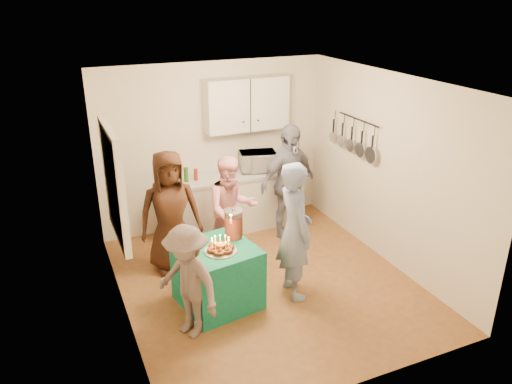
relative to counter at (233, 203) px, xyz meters
name	(u,v)px	position (x,y,z in m)	size (l,w,h in m)	color
floor	(267,282)	(-0.20, -1.70, -0.43)	(4.00, 4.00, 0.00)	brown
ceiling	(269,83)	(-0.20, -1.70, 2.17)	(4.00, 4.00, 0.00)	white
back_wall	(214,146)	(-0.20, 0.30, 0.87)	(3.60, 3.60, 0.00)	silver
left_wall	(116,216)	(-2.00, -1.70, 0.87)	(4.00, 4.00, 0.00)	silver
right_wall	(389,171)	(1.60, -1.70, 0.87)	(4.00, 4.00, 0.00)	silver
window_night	(112,184)	(-1.97, -1.40, 1.12)	(0.04, 1.00, 1.20)	black
counter	(233,203)	(0.00, 0.00, 0.00)	(2.20, 0.58, 0.86)	white
countertop	(233,176)	(0.00, 0.00, 0.46)	(2.24, 0.62, 0.05)	beige
upper_cabinet	(247,104)	(0.30, 0.15, 1.52)	(1.30, 0.30, 0.80)	white
pot_rack	(356,137)	(1.52, -1.00, 1.17)	(0.12, 1.00, 0.60)	black
microwave	(258,161)	(0.42, 0.00, 0.63)	(0.56, 0.38, 0.31)	white
party_table	(218,276)	(-0.93, -1.88, -0.05)	(0.85, 0.85, 0.76)	#117656
donut_cake	(220,244)	(-0.92, -1.98, 0.42)	(0.38, 0.38, 0.18)	#381C0C
punch_jar	(234,225)	(-0.65, -1.70, 0.50)	(0.22, 0.22, 0.34)	red
man_birthday	(295,231)	(0.01, -2.04, 0.44)	(0.64, 0.42, 1.74)	#8193BB
woman_back_left	(170,212)	(-1.22, -0.85, 0.41)	(0.82, 0.54, 1.68)	brown
woman_back_center	(232,209)	(-0.37, -0.91, 0.33)	(0.74, 0.57, 1.51)	pink
woman_back_right	(288,182)	(0.65, -0.61, 0.46)	(1.04, 0.43, 1.78)	black
child_near_left	(188,282)	(-1.41, -2.29, 0.23)	(0.85, 0.49, 1.32)	#63534F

